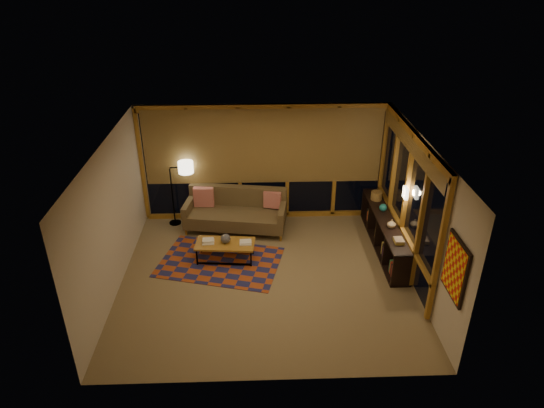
{
  "coord_description": "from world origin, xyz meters",
  "views": [
    {
      "loc": [
        -0.17,
        -7.57,
        5.55
      ],
      "look_at": [
        0.13,
        0.62,
        1.27
      ],
      "focal_mm": 32.0,
      "sensor_mm": 36.0,
      "label": 1
    }
  ],
  "objects_px": {
    "coffee_table": "(225,251)",
    "bookshelf": "(385,233)",
    "floor_lamp": "(172,193)",
    "sofa": "(235,212)"
  },
  "relations": [
    {
      "from": "coffee_table",
      "to": "bookshelf",
      "type": "distance_m",
      "value": 3.32
    },
    {
      "from": "floor_lamp",
      "to": "bookshelf",
      "type": "relative_size",
      "value": 0.54
    },
    {
      "from": "sofa",
      "to": "bookshelf",
      "type": "distance_m",
      "value": 3.25
    },
    {
      "from": "coffee_table",
      "to": "bookshelf",
      "type": "xyz_separation_m",
      "value": [
        3.3,
        0.34,
        0.15
      ]
    },
    {
      "from": "sofa",
      "to": "floor_lamp",
      "type": "height_order",
      "value": "floor_lamp"
    },
    {
      "from": "sofa",
      "to": "bookshelf",
      "type": "bearing_deg",
      "value": -6.3
    },
    {
      "from": "sofa",
      "to": "bookshelf",
      "type": "height_order",
      "value": "sofa"
    },
    {
      "from": "floor_lamp",
      "to": "bookshelf",
      "type": "xyz_separation_m",
      "value": [
        4.54,
        -1.19,
        -0.41
      ]
    },
    {
      "from": "coffee_table",
      "to": "bookshelf",
      "type": "relative_size",
      "value": 0.42
    },
    {
      "from": "sofa",
      "to": "floor_lamp",
      "type": "relative_size",
      "value": 1.45
    }
  ]
}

